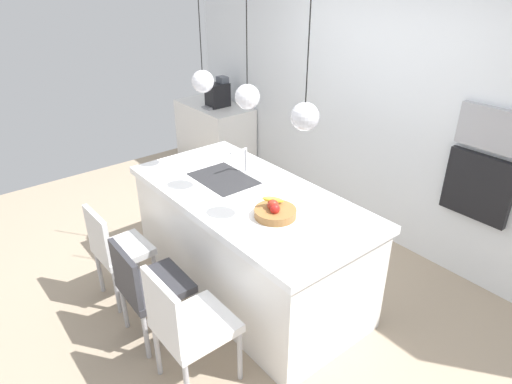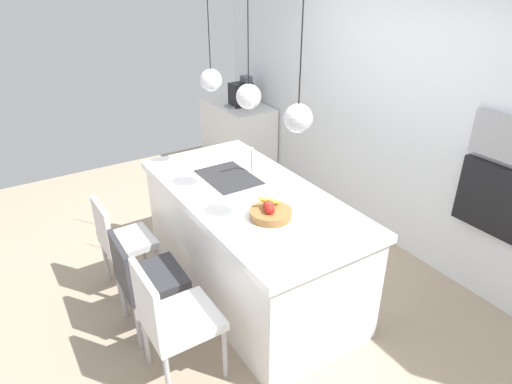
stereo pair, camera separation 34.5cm
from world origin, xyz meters
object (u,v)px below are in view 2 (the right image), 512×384
chair_middle (144,277)px  chair_far (172,318)px  microwave (509,139)px  fruit_bowl (270,212)px  coffee_machine (241,94)px  oven (492,199)px  chair_near (120,239)px

chair_middle → chair_far: bearing=-0.8°
microwave → chair_middle: bearing=-113.6°
fruit_bowl → coffee_machine: size_ratio=0.81×
microwave → oven: (0.00, 0.00, -0.50)m
fruit_bowl → microwave: microwave is taller
coffee_machine → oven: bearing=5.0°
microwave → chair_far: (-0.53, -2.51, -0.90)m
fruit_bowl → chair_far: fruit_bowl is taller
microwave → chair_middle: 2.89m
microwave → chair_far: bearing=-101.9°
oven → chair_near: (-1.66, -2.50, -0.42)m
coffee_machine → microwave: microwave is taller
oven → chair_near: 3.03m
chair_near → microwave: bearing=56.4°
coffee_machine → chair_far: bearing=-38.0°
fruit_bowl → oven: (0.67, 1.65, -0.06)m
fruit_bowl → chair_near: bearing=-139.4°
chair_near → chair_middle: bearing=-0.2°
coffee_machine → chair_far: (2.84, -2.22, -0.51)m
microwave → chair_far: 2.72m
microwave → chair_near: bearing=-123.6°
coffee_machine → oven: (3.37, 0.30, -0.12)m
chair_middle → chair_far: size_ratio=0.89×
microwave → oven: size_ratio=0.96×
fruit_bowl → oven: bearing=68.0°
chair_near → chair_far: bearing=-0.5°
microwave → oven: microwave is taller
oven → chair_far: size_ratio=0.61×
chair_far → oven: bearing=78.1°
oven → chair_far: (-0.53, -2.51, -0.40)m
microwave → chair_far: size_ratio=0.58×
coffee_machine → chair_middle: 3.22m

